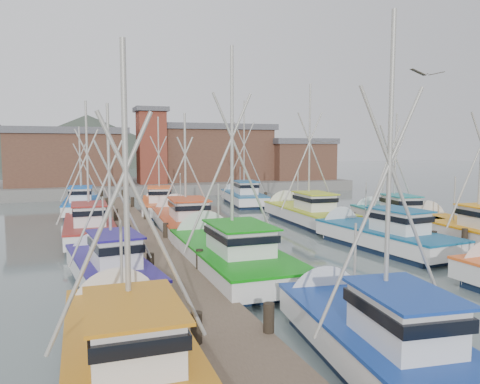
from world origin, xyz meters
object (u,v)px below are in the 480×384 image
object	(u,v)px
boat_8	(184,220)
boat_12	(159,205)
boat_4	(226,253)
lookout_tower	(151,145)
boat_0	(370,336)

from	to	relation	value
boat_8	boat_12	size ratio (longest dim) A/B	1.17
boat_4	boat_8	world-z (taller)	boat_4
lookout_tower	boat_4	distance (m)	34.35
boat_8	boat_12	bearing A→B (deg)	93.50
boat_4	boat_0	bearing A→B (deg)	-86.54
lookout_tower	boat_0	size ratio (longest dim) A/B	0.94
boat_12	boat_0	bearing A→B (deg)	-80.18
boat_0	boat_4	world-z (taller)	boat_4
boat_8	boat_12	xyz separation A→B (m)	(0.03, 8.56, 0.00)
boat_8	boat_12	world-z (taller)	boat_12
lookout_tower	boat_8	xyz separation A→B (m)	(-2.11, -24.25, -4.87)
boat_0	boat_8	size ratio (longest dim) A/B	0.87
lookout_tower	boat_0	xyz separation A→B (m)	(-2.01, -43.72, -4.87)
lookout_tower	boat_0	bearing A→B (deg)	-92.63
boat_0	boat_8	xyz separation A→B (m)	(-0.10, 19.47, -0.00)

